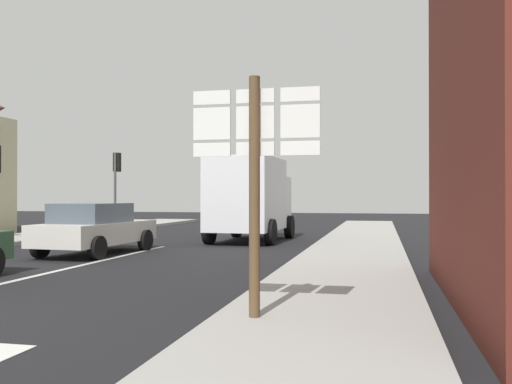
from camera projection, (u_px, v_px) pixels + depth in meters
ground_plane at (138, 252)px, 16.61m from camera, size 80.00×80.00×0.00m
sidewalk_right at (349, 264)px, 13.27m from camera, size 2.77×44.00×0.14m
lane_centre_stripe at (63, 270)px, 12.71m from camera, size 0.16×12.00×0.01m
sedan_far at (95, 228)px, 16.10m from camera, size 2.16×4.30×1.47m
delivery_truck at (250, 197)px, 20.71m from camera, size 2.60×5.06×3.05m
route_sign_post at (255, 170)px, 7.13m from camera, size 1.66×0.14×3.20m
traffic_light_far_left at (116, 173)px, 26.57m from camera, size 0.30×0.49×3.74m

